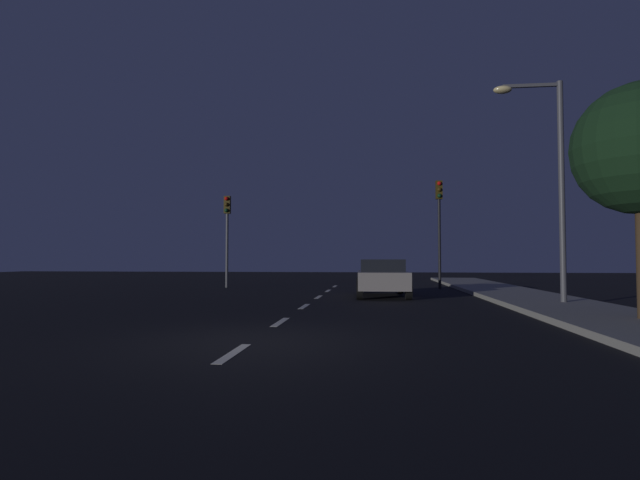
% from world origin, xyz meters
% --- Properties ---
extents(ground_plane, '(80.00, 80.00, 0.00)m').
position_xyz_m(ground_plane, '(0.00, 7.00, 0.00)').
color(ground_plane, black).
extents(sidewalk_curb_right, '(3.00, 40.00, 0.15)m').
position_xyz_m(sidewalk_curb_right, '(7.50, 7.00, 0.07)').
color(sidewalk_curb_right, gray).
rests_on(sidewalk_curb_right, ground_plane).
extents(lane_stripe_nearest, '(0.16, 1.60, 0.01)m').
position_xyz_m(lane_stripe_nearest, '(0.00, -1.20, 0.00)').
color(lane_stripe_nearest, silver).
rests_on(lane_stripe_nearest, ground_plane).
extents(lane_stripe_second, '(0.16, 1.60, 0.01)m').
position_xyz_m(lane_stripe_second, '(0.00, 2.60, 0.00)').
color(lane_stripe_second, silver).
rests_on(lane_stripe_second, ground_plane).
extents(lane_stripe_third, '(0.16, 1.60, 0.01)m').
position_xyz_m(lane_stripe_third, '(0.00, 6.40, 0.00)').
color(lane_stripe_third, silver).
rests_on(lane_stripe_third, ground_plane).
extents(lane_stripe_fourth, '(0.16, 1.60, 0.01)m').
position_xyz_m(lane_stripe_fourth, '(0.00, 10.20, 0.00)').
color(lane_stripe_fourth, silver).
rests_on(lane_stripe_fourth, ground_plane).
extents(lane_stripe_fifth, '(0.16, 1.60, 0.01)m').
position_xyz_m(lane_stripe_fifth, '(0.00, 14.00, 0.00)').
color(lane_stripe_fifth, silver).
rests_on(lane_stripe_fifth, ground_plane).
extents(lane_stripe_sixth, '(0.16, 1.60, 0.01)m').
position_xyz_m(lane_stripe_sixth, '(0.00, 17.80, 0.00)').
color(lane_stripe_sixth, silver).
rests_on(lane_stripe_sixth, ground_plane).
extents(traffic_signal_left, '(0.32, 0.38, 4.68)m').
position_xyz_m(traffic_signal_left, '(-5.38, 16.03, 3.29)').
color(traffic_signal_left, '#4C4C51').
rests_on(traffic_signal_left, ground_plane).
extents(traffic_signal_right, '(0.32, 0.38, 5.27)m').
position_xyz_m(traffic_signal_right, '(5.26, 16.03, 3.67)').
color(traffic_signal_right, black).
rests_on(traffic_signal_right, ground_plane).
extents(car_stopped_ahead, '(2.10, 4.46, 1.43)m').
position_xyz_m(car_stopped_ahead, '(2.40, 10.86, 0.74)').
color(car_stopped_ahead, gray).
rests_on(car_stopped_ahead, ground_plane).
extents(street_lamp_right, '(2.07, 0.36, 6.89)m').
position_xyz_m(street_lamp_right, '(7.47, 7.13, 4.19)').
color(street_lamp_right, '#4C4C51').
rests_on(street_lamp_right, ground_plane).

